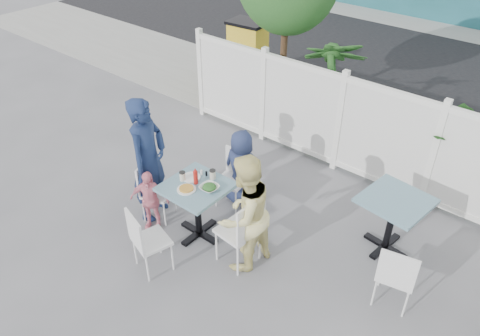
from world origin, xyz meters
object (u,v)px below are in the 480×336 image
Objects in this scene: boy at (241,168)px; toddler at (150,200)px; man at (149,160)px; main_table at (197,197)px; chair_back at (234,174)px; chair_left at (152,187)px; chair_near at (145,238)px; utility_cabinet at (248,56)px; spare_table at (394,211)px; chair_right at (243,227)px; woman at (244,214)px.

toddler is (-0.58, -1.21, -0.13)m from boy.
toddler is (0.21, -0.23, -0.44)m from man.
main_table is 0.85m from chair_back.
chair_near is at bearing 22.21° from chair_left.
main_table is 0.86m from chair_near.
utility_cabinet is at bearing 5.23° from man.
utility_cabinet reaches higher than main_table.
spare_table is 3.15m from chair_left.
toddler is at bearing -148.26° from spare_table.
chair_left is at bearing -152.57° from spare_table.
chair_back is at bearing 95.84° from main_table.
chair_left is 1.54m from chair_right.
boy is (0.02, 1.77, 0.06)m from chair_near.
utility_cabinet is 5.29m from chair_right.
man is at bearing -175.69° from main_table.
main_table is at bearing -102.18° from man.
chair_left is at bearing 46.55° from chair_back.
man reaches higher than toddler.
spare_table is at bearing 96.26° from chair_left.
chair_right is 1.24m from chair_back.
boy is at bearing -140.96° from chair_back.
man reaches higher than chair_back.
woman reaches higher than boy.
man is (-0.72, -0.90, 0.39)m from chair_back.
chair_near is at bearing 84.35° from boy.
main_table is at bearing 87.36° from chair_back.
chair_right is at bearing 126.66° from chair_back.
boy reaches higher than chair_near.
man is (-0.81, -0.06, 0.26)m from main_table.
chair_near is at bearing -38.67° from woman.
boy is (-0.81, 0.95, -0.00)m from chair_right.
boy reaches higher than main_table.
main_table is 0.81× the size of chair_right.
man is (-0.06, 0.04, 0.39)m from chair_left.
utility_cabinet is at bearing 120.94° from main_table.
chair_near is (0.05, -1.69, 0.02)m from chair_back.
boy is (-0.02, 0.92, -0.05)m from main_table.
spare_table is at bearing -173.22° from boy.
utility_cabinet is 1.47× the size of toddler.
woman reaches higher than chair_right.
chair_near is 1.17m from man.
chair_left is at bearing 49.40° from boy.
man is at bearing -153.76° from spare_table.
man reaches higher than chair_near.
woman is (0.87, -0.85, 0.28)m from chair_back.
boy reaches higher than chair_left.
utility_cabinet reaches higher than chair_right.
man reaches higher than chair_right.
toddler is at bearing -72.95° from woman.
utility_cabinet is 1.32× the size of chair_right.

